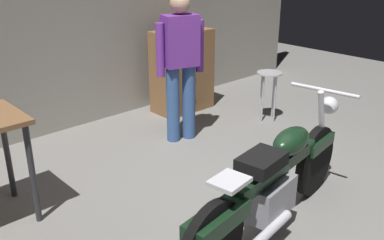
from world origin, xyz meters
The scene contains 5 objects.
ground_plane centered at (0.00, 0.00, 0.00)m, with size 12.00×12.00×0.00m, color gray.
motorcycle centered at (-0.08, -0.28, 0.45)m, with size 2.18×0.69×1.00m.
person_standing centered at (0.59, 1.56, 0.93)m, with size 0.55×0.32×1.67m.
shop_stool centered at (1.82, 1.25, 0.50)m, with size 0.32×0.32×0.64m.
wooden_dresser centered at (1.27, 2.30, 0.55)m, with size 0.80×0.47×1.10m.
Camera 1 is at (-2.49, -1.96, 2.09)m, focal length 40.41 mm.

